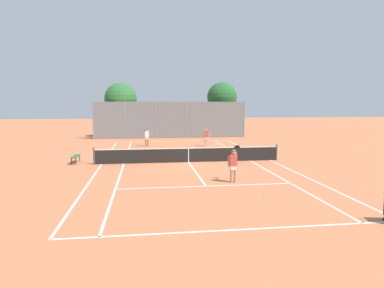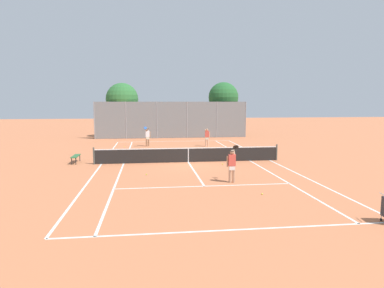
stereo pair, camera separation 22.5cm
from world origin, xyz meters
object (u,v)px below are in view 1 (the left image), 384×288
loose_tennis_ball_0 (223,164)px  player_far_left (147,136)px  loose_tennis_ball_2 (124,147)px  loose_tennis_ball_1 (264,194)px  loose_tennis_ball_3 (147,174)px  player_near_side (233,164)px  tree_behind_right (222,98)px  courtside_bench (76,157)px  player_far_right (206,136)px  tree_behind_left (120,100)px  tennis_net (189,154)px  loose_tennis_ball_4 (238,149)px

loose_tennis_ball_0 → player_far_left: bearing=116.2°
loose_tennis_ball_2 → loose_tennis_ball_1: bearing=-67.5°
loose_tennis_ball_1 → loose_tennis_ball_3: bearing=136.8°
loose_tennis_ball_0 → player_near_side: bearing=-97.0°
player_far_left → tree_behind_right: (8.89, 9.39, 3.41)m
player_far_left → courtside_bench: size_ratio=1.18×
player_far_left → loose_tennis_ball_2: (-1.98, -0.22, -0.89)m
player_far_right → tree_behind_right: 11.42m
loose_tennis_ball_1 → courtside_bench: 12.92m
player_far_left → courtside_bench: (-4.57, -7.69, -0.52)m
player_far_right → loose_tennis_ball_2: (-7.13, 0.62, -0.88)m
player_far_left → loose_tennis_ball_1: (4.81, -16.57, -0.89)m
loose_tennis_ball_3 → courtside_bench: 6.25m
player_far_left → loose_tennis_ball_3: 12.03m
loose_tennis_ball_0 → tree_behind_left: (-7.49, 17.84, 4.05)m
courtside_bench → loose_tennis_ball_0: bearing=-10.9°
loose_tennis_ball_1 → courtside_bench: size_ratio=0.04×
player_far_right → tree_behind_right: tree_behind_right is taller
tennis_net → tree_behind_left: bearing=108.1°
tennis_net → loose_tennis_ball_3: tennis_net is taller
player_near_side → courtside_bench: 10.85m
tennis_net → loose_tennis_ball_1: 8.46m
loose_tennis_ball_3 → loose_tennis_ball_4: 11.82m
tennis_net → loose_tennis_ball_1: size_ratio=181.82×
player_far_right → loose_tennis_ball_3: bearing=-115.0°
courtside_bench → tree_behind_left: tree_behind_left is taller
courtside_bench → loose_tennis_ball_3: bearing=-43.7°
loose_tennis_ball_3 → tree_behind_right: tree_behind_right is taller
player_far_left → tree_behind_right: size_ratio=0.29×
loose_tennis_ball_0 → tree_behind_right: bearing=77.3°
loose_tennis_ball_1 → tree_behind_left: size_ratio=0.01×
player_near_side → loose_tennis_ball_2: bearing=113.3°
player_near_side → tree_behind_right: size_ratio=0.29×
player_near_side → tree_behind_right: 24.35m
player_far_left → loose_tennis_ball_3: (-0.06, -12.00, -0.89)m
player_near_side → loose_tennis_ball_1: 2.60m
tennis_net → player_near_side: (1.44, -5.83, 0.42)m
loose_tennis_ball_0 → loose_tennis_ball_3: (-4.71, -2.52, 0.00)m
player_far_left → tree_behind_right: tree_behind_right is taller
courtside_bench → loose_tennis_ball_4: bearing=21.8°
player_far_right → loose_tennis_ball_0: 8.69m
loose_tennis_ball_3 → loose_tennis_ball_4: same height
tennis_net → tree_behind_right: 19.25m
player_near_side → tennis_net: bearing=103.9°
player_far_left → loose_tennis_ball_0: (4.66, -9.48, -0.89)m
player_far_right → tree_behind_left: 12.59m
player_far_left → tree_behind_left: (-2.84, 8.36, 3.16)m
tree_behind_left → loose_tennis_ball_2: bearing=-84.3°
player_near_side → loose_tennis_ball_0: player_near_side is taller
loose_tennis_ball_4 → tennis_net: bearing=-131.1°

